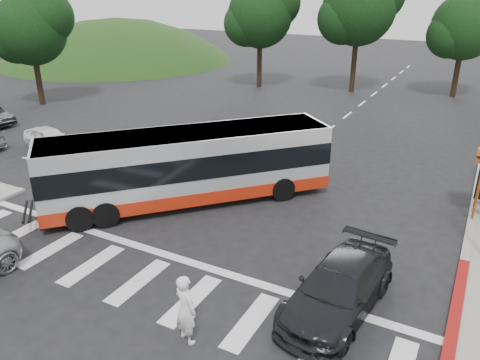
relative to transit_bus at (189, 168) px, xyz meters
The scene contains 13 objects.
ground 2.56m from the transit_bus, 21.35° to the right, with size 140.00×140.00×0.00m, color black.
curb_east 13.18m from the transit_bus, 33.64° to the left, with size 0.30×40.00×0.15m, color #9E9991.
curb_east_red 11.34m from the transit_bus, 14.13° to the right, with size 0.32×6.00×0.15m, color maroon.
hillside_nw 42.00m from the transit_bus, 135.81° to the left, with size 44.00×44.00×10.00m, color #143811.
crosswalk_ladder 6.24m from the transit_bus, 71.66° to the right, with size 18.00×2.60×0.01m, color silver.
tree_north_a 25.89m from the transit_bus, 90.03° to the left, with size 6.60×6.15×10.17m.
tree_north_b 28.75m from the transit_bus, 73.72° to the left, with size 5.72×5.33×8.43m.
tree_north_c 25.11m from the transit_bus, 108.98° to the left, with size 6.16×5.74×9.30m.
tree_west_a 22.47m from the transit_bus, 155.05° to the left, with size 5.72×5.33×8.43m.
transit_bus is the anchor object (origin of this frame).
pedestrian 8.63m from the transit_bus, 56.57° to the right, with size 0.73×0.48×1.99m, color white.
dark_sedan 8.87m from the transit_bus, 27.39° to the right, with size 2.02×4.97×1.44m, color black.
west_car_white 11.17m from the transit_bus, 169.36° to the left, with size 1.44×3.59×1.22m, color white.
Camera 1 is at (8.71, -14.38, 8.72)m, focal length 35.00 mm.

